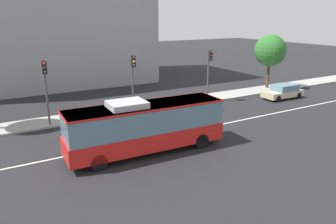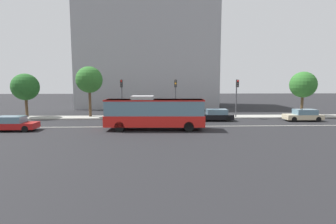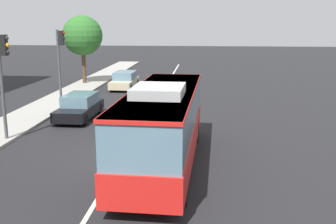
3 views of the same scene
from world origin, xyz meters
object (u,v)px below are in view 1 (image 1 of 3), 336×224
(street_tree_kerbside_right, at_px, (270,51))
(traffic_light_near_corner, at_px, (209,66))
(traffic_light_mid_block, at_px, (46,82))
(sedan_beige, at_px, (283,91))
(sedan_black, at_px, (193,104))
(traffic_light_far_corner, at_px, (133,74))
(transit_bus, at_px, (146,125))

(street_tree_kerbside_right, bearing_deg, traffic_light_near_corner, -171.53)
(traffic_light_mid_block, bearing_deg, sedan_beige, 81.21)
(sedan_black, distance_m, sedan_beige, 11.02)
(sedan_beige, bearing_deg, traffic_light_mid_block, -5.78)
(sedan_black, xyz_separation_m, street_tree_kerbside_right, (13.12, 3.68, 3.73))
(sedan_black, distance_m, traffic_light_near_corner, 4.91)
(traffic_light_mid_block, distance_m, traffic_light_far_corner, 7.05)
(traffic_light_near_corner, bearing_deg, street_tree_kerbside_right, 94.87)
(traffic_light_mid_block, bearing_deg, traffic_light_far_corner, 86.31)
(sedan_beige, bearing_deg, street_tree_kerbside_right, -115.55)
(traffic_light_near_corner, bearing_deg, transit_bus, -57.10)
(transit_bus, relative_size, traffic_light_far_corner, 1.94)
(sedan_black, distance_m, street_tree_kerbside_right, 14.13)
(sedan_black, distance_m, traffic_light_mid_block, 12.46)
(traffic_light_near_corner, xyz_separation_m, traffic_light_mid_block, (-15.25, 0.00, 0.00))
(transit_bus, height_order, street_tree_kerbside_right, street_tree_kerbside_right)
(sedan_black, height_order, traffic_light_far_corner, traffic_light_far_corner)
(sedan_beige, relative_size, traffic_light_near_corner, 0.87)
(transit_bus, xyz_separation_m, sedan_black, (7.55, 5.83, -1.09))
(traffic_light_far_corner, bearing_deg, sedan_beige, 80.80)
(street_tree_kerbside_right, bearing_deg, transit_bus, -155.30)
(sedan_beige, height_order, traffic_light_near_corner, traffic_light_near_corner)
(traffic_light_far_corner, height_order, street_tree_kerbside_right, street_tree_kerbside_right)
(sedan_black, xyz_separation_m, traffic_light_far_corner, (-4.88, 2.01, 2.84))
(sedan_beige, relative_size, traffic_light_far_corner, 0.87)
(traffic_light_mid_block, distance_m, street_tree_kerbside_right, 25.10)
(transit_bus, bearing_deg, traffic_light_near_corner, 38.57)
(traffic_light_far_corner, bearing_deg, sedan_black, 67.58)
(transit_bus, bearing_deg, sedan_beige, 17.98)
(traffic_light_mid_block, xyz_separation_m, street_tree_kerbside_right, (25.04, 1.45, 0.89))
(sedan_black, bearing_deg, street_tree_kerbside_right, -163.28)
(traffic_light_mid_block, relative_size, street_tree_kerbside_right, 0.83)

